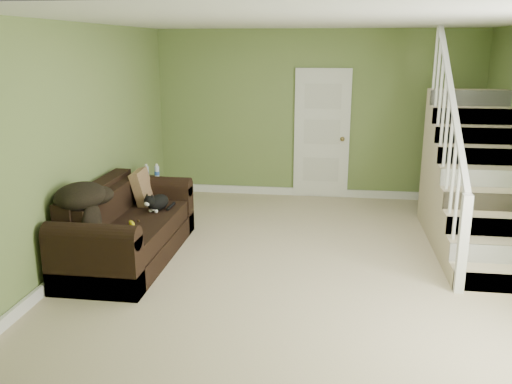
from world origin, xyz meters
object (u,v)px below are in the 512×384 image
(cat, at_px, (157,203))
(side_table, at_px, (154,198))
(sofa, at_px, (126,231))
(banana, at_px, (132,224))

(cat, bearing_deg, side_table, 126.33)
(cat, bearing_deg, sofa, -108.91)
(banana, bearing_deg, sofa, 94.96)
(side_table, bearing_deg, banana, -79.19)
(sofa, bearing_deg, banana, -53.29)
(banana, bearing_deg, side_table, 69.06)
(side_table, distance_m, banana, 1.75)
(sofa, distance_m, side_table, 1.50)
(cat, relative_size, banana, 2.70)
(sofa, relative_size, banana, 11.17)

